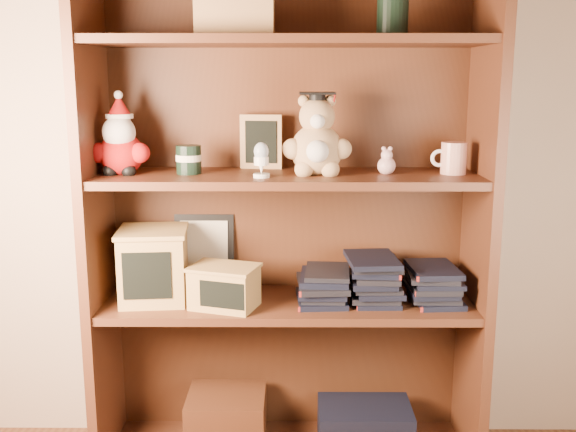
# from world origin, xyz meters

# --- Properties ---
(bookcase) EXTENTS (1.20, 0.35, 1.60)m
(bookcase) POSITION_xyz_m (0.05, 1.36, 0.78)
(bookcase) COLOR #4D2716
(bookcase) RESTS_ON ground
(shelf_lower) EXTENTS (1.14, 0.33, 0.02)m
(shelf_lower) POSITION_xyz_m (0.05, 1.30, 0.54)
(shelf_lower) COLOR #4D2716
(shelf_lower) RESTS_ON ground
(shelf_upper) EXTENTS (1.14, 0.33, 0.02)m
(shelf_upper) POSITION_xyz_m (0.05, 1.30, 0.94)
(shelf_upper) COLOR #4D2716
(shelf_upper) RESTS_ON ground
(santa_plush) EXTENTS (0.18, 0.13, 0.26)m
(santa_plush) POSITION_xyz_m (-0.45, 1.30, 1.04)
(santa_plush) COLOR #A50F0F
(santa_plush) RESTS_ON shelf_upper
(teachers_tin) EXTENTS (0.08, 0.08, 0.09)m
(teachers_tin) POSITION_xyz_m (-0.24, 1.31, 0.99)
(teachers_tin) COLOR black
(teachers_tin) RESTS_ON shelf_upper
(chalkboard_plaque) EXTENTS (0.13, 0.08, 0.17)m
(chalkboard_plaque) POSITION_xyz_m (-0.03, 1.42, 1.03)
(chalkboard_plaque) COLOR #9E7547
(chalkboard_plaque) RESTS_ON shelf_upper
(egg_cup) EXTENTS (0.05, 0.05, 0.10)m
(egg_cup) POSITION_xyz_m (-0.02, 1.23, 1.01)
(egg_cup) COLOR white
(egg_cup) RESTS_ON shelf_upper
(grad_teddy_bear) EXTENTS (0.21, 0.18, 0.25)m
(grad_teddy_bear) POSITION_xyz_m (0.14, 1.30, 1.04)
(grad_teddy_bear) COLOR tan
(grad_teddy_bear) RESTS_ON shelf_upper
(pink_figurine) EXTENTS (0.05, 0.05, 0.09)m
(pink_figurine) POSITION_xyz_m (0.35, 1.30, 0.98)
(pink_figurine) COLOR #CE9FA0
(pink_figurine) RESTS_ON shelf_upper
(teacher_mug) EXTENTS (0.11, 0.08, 0.10)m
(teacher_mug) POSITION_xyz_m (0.55, 1.30, 1.00)
(teacher_mug) COLOR silver
(teacher_mug) RESTS_ON shelf_upper
(certificate_frame) EXTENTS (0.20, 0.05, 0.24)m
(certificate_frame) POSITION_xyz_m (-0.22, 1.44, 0.67)
(certificate_frame) COLOR black
(certificate_frame) RESTS_ON shelf_lower
(treats_box) EXTENTS (0.23, 0.23, 0.23)m
(treats_box) POSITION_xyz_m (-0.36, 1.30, 0.67)
(treats_box) COLOR #B38A49
(treats_box) RESTS_ON shelf_lower
(pencils_box) EXTENTS (0.23, 0.19, 0.13)m
(pencils_box) POSITION_xyz_m (-0.14, 1.24, 0.62)
(pencils_box) COLOR #B38A49
(pencils_box) RESTS_ON shelf_lower
(book_stack_left) EXTENTS (0.14, 0.20, 0.10)m
(book_stack_left) POSITION_xyz_m (0.17, 1.30, 0.60)
(book_stack_left) COLOR black
(book_stack_left) RESTS_ON shelf_lower
(book_stack_mid) EXTENTS (0.14, 0.20, 0.14)m
(book_stack_mid) POSITION_xyz_m (0.32, 1.30, 0.62)
(book_stack_mid) COLOR black
(book_stack_mid) RESTS_ON shelf_lower
(book_stack_right) EXTENTS (0.14, 0.20, 0.11)m
(book_stack_right) POSITION_xyz_m (0.51, 1.30, 0.61)
(book_stack_right) COLOR black
(book_stack_right) RESTS_ON shelf_lower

